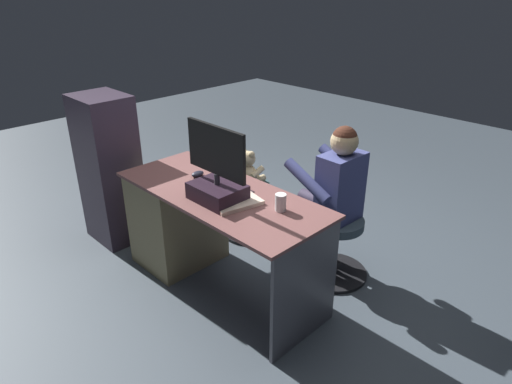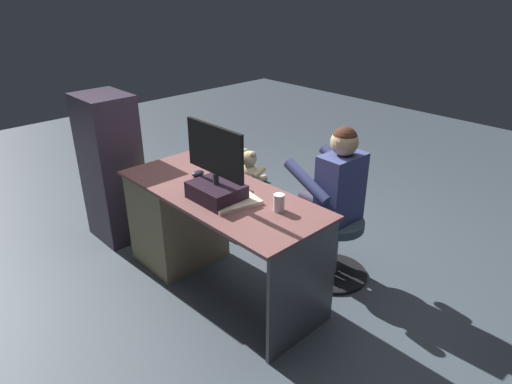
% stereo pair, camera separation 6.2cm
% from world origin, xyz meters
% --- Properties ---
extents(ground_plane, '(10.00, 10.00, 0.00)m').
position_xyz_m(ground_plane, '(0.00, 0.00, 0.00)').
color(ground_plane, '#434D57').
extents(desk, '(1.52, 0.63, 0.75)m').
position_xyz_m(desk, '(0.41, 0.32, 0.40)').
color(desk, brown).
rests_on(desk, ground_plane).
extents(monitor, '(0.49, 0.26, 0.48)m').
position_xyz_m(monitor, '(-0.08, 0.40, 0.89)').
color(monitor, black).
rests_on(monitor, desk).
extents(keyboard, '(0.42, 0.14, 0.02)m').
position_xyz_m(keyboard, '(0.03, 0.26, 0.76)').
color(keyboard, black).
rests_on(keyboard, desk).
extents(computer_mouse, '(0.06, 0.10, 0.04)m').
position_xyz_m(computer_mouse, '(0.30, 0.26, 0.76)').
color(computer_mouse, '#1F202E').
rests_on(computer_mouse, desk).
extents(cup, '(0.07, 0.07, 0.11)m').
position_xyz_m(cup, '(-0.45, 0.23, 0.80)').
color(cup, white).
rests_on(cup, desk).
extents(tv_remote, '(0.05, 0.15, 0.02)m').
position_xyz_m(tv_remote, '(0.17, 0.35, 0.75)').
color(tv_remote, black).
rests_on(tv_remote, desk).
extents(notebook_binder, '(0.28, 0.34, 0.02)m').
position_xyz_m(notebook_binder, '(-0.19, 0.36, 0.76)').
color(notebook_binder, beige).
rests_on(notebook_binder, desk).
extents(office_chair_teddy, '(0.44, 0.44, 0.46)m').
position_xyz_m(office_chair_teddy, '(0.41, -0.32, 0.27)').
color(office_chair_teddy, black).
rests_on(office_chair_teddy, ground_plane).
extents(teddy_bear, '(0.21, 0.21, 0.30)m').
position_xyz_m(teddy_bear, '(0.41, -0.33, 0.59)').
color(teddy_bear, '#D2B988').
rests_on(teddy_bear, office_chair_teddy).
extents(visitor_chair, '(0.50, 0.50, 0.46)m').
position_xyz_m(visitor_chair, '(-0.47, -0.36, 0.26)').
color(visitor_chair, black).
rests_on(visitor_chair, ground_plane).
extents(person, '(0.56, 0.49, 1.14)m').
position_xyz_m(person, '(-0.37, -0.35, 0.67)').
color(person, '#41477F').
rests_on(person, ground_plane).
extents(equipment_rack, '(0.44, 0.36, 1.21)m').
position_xyz_m(equipment_rack, '(1.16, 0.50, 0.61)').
color(equipment_rack, '#322837').
rests_on(equipment_rack, ground_plane).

